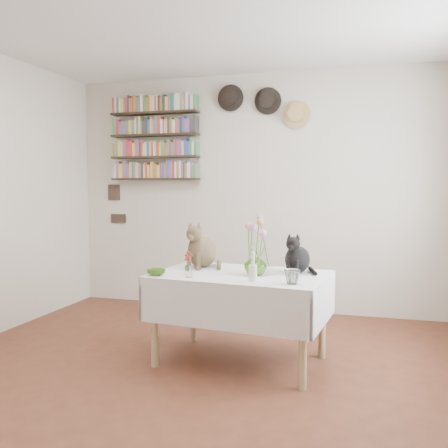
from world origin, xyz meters
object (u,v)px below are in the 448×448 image
(tabby_cat, at_px, (202,244))
(bookshelf_unit, at_px, (155,139))
(black_cat, at_px, (297,252))
(dining_table, at_px, (241,295))
(flower_vase, at_px, (256,263))

(tabby_cat, height_order, bookshelf_unit, bookshelf_unit)
(black_cat, bearing_deg, bookshelf_unit, 151.23)
(dining_table, relative_size, black_cat, 4.33)
(bookshelf_unit, bearing_deg, dining_table, -48.36)
(black_cat, xyz_separation_m, flower_vase, (-0.28, -0.19, -0.07))
(tabby_cat, xyz_separation_m, flower_vase, (0.49, -0.25, -0.10))
(tabby_cat, bearing_deg, bookshelf_unit, 135.57)
(dining_table, height_order, tabby_cat, tabby_cat)
(tabby_cat, height_order, flower_vase, tabby_cat)
(dining_table, height_order, black_cat, black_cat)
(flower_vase, bearing_deg, tabby_cat, 153.49)
(dining_table, bearing_deg, black_cat, 21.92)
(dining_table, distance_m, tabby_cat, 0.56)
(tabby_cat, xyz_separation_m, black_cat, (0.77, -0.05, -0.03))
(black_cat, height_order, flower_vase, black_cat)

